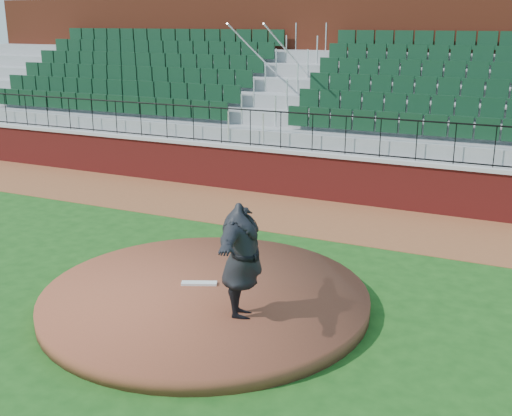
% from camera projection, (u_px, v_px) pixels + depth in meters
% --- Properties ---
extents(ground, '(90.00, 90.00, 0.00)m').
position_uv_depth(ground, '(219.00, 302.00, 10.94)').
color(ground, '#164614').
rests_on(ground, ground).
extents(warning_track, '(34.00, 3.20, 0.01)m').
position_uv_depth(warning_track, '(323.00, 217.00, 15.62)').
color(warning_track, brown).
rests_on(warning_track, ground).
extents(field_wall, '(34.00, 0.35, 1.20)m').
position_uv_depth(field_wall, '(344.00, 180.00, 16.84)').
color(field_wall, maroon).
rests_on(field_wall, ground).
extents(wall_cap, '(34.00, 0.45, 0.10)m').
position_uv_depth(wall_cap, '(345.00, 156.00, 16.65)').
color(wall_cap, '#B7B7B7').
rests_on(wall_cap, field_wall).
extents(wall_railing, '(34.00, 0.05, 1.00)m').
position_uv_depth(wall_railing, '(346.00, 135.00, 16.50)').
color(wall_railing, black).
rests_on(wall_railing, wall_cap).
extents(seating_stands, '(34.00, 5.10, 4.60)m').
position_uv_depth(seating_stands, '(374.00, 104.00, 18.71)').
color(seating_stands, gray).
rests_on(seating_stands, ground).
extents(concourse_wall, '(34.00, 0.50, 5.50)m').
position_uv_depth(concourse_wall, '(397.00, 81.00, 21.01)').
color(concourse_wall, maroon).
rests_on(concourse_wall, ground).
extents(pitchers_mound, '(5.58, 5.58, 0.25)m').
position_uv_depth(pitchers_mound, '(205.00, 298.00, 10.81)').
color(pitchers_mound, brown).
rests_on(pitchers_mound, ground).
extents(pitching_rubber, '(0.63, 0.39, 0.04)m').
position_uv_depth(pitching_rubber, '(199.00, 283.00, 11.05)').
color(pitching_rubber, silver).
rests_on(pitching_rubber, pitchers_mound).
extents(pitcher, '(1.32, 2.35, 1.85)m').
position_uv_depth(pitcher, '(242.00, 261.00, 9.62)').
color(pitcher, black).
rests_on(pitcher, pitchers_mound).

